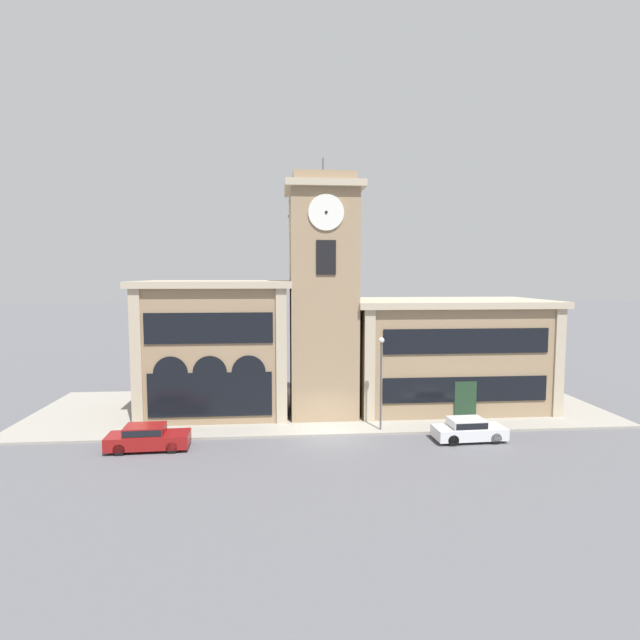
# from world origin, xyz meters

# --- Properties ---
(ground_plane) EXTENTS (300.00, 300.00, 0.00)m
(ground_plane) POSITION_xyz_m (0.00, 0.00, 0.00)
(ground_plane) COLOR #56565B
(sidewalk_kerb) EXTENTS (40.63, 12.65, 0.15)m
(sidewalk_kerb) POSITION_xyz_m (0.00, 6.32, 0.07)
(sidewalk_kerb) COLOR gray
(sidewalk_kerb) RESTS_ON ground_plane
(clock_tower) EXTENTS (5.19, 5.19, 17.72)m
(clock_tower) POSITION_xyz_m (-0.00, 4.78, 8.30)
(clock_tower) COLOR #937A5B
(clock_tower) RESTS_ON ground_plane
(town_hall_left_wing) EXTENTS (10.60, 8.81, 9.44)m
(town_hall_left_wing) POSITION_xyz_m (-7.50, 6.56, 4.75)
(town_hall_left_wing) COLOR #937A5B
(town_hall_left_wing) RESTS_ON ground_plane
(town_hall_right_wing) EXTENTS (14.47, 8.81, 8.03)m
(town_hall_right_wing) POSITION_xyz_m (9.43, 6.57, 4.04)
(town_hall_right_wing) COLOR #937A5B
(town_hall_right_wing) RESTS_ON ground_plane
(parked_car_near) EXTENTS (4.58, 1.92, 1.41)m
(parked_car_near) POSITION_xyz_m (-10.50, -1.42, 0.73)
(parked_car_near) COLOR maroon
(parked_car_near) RESTS_ON ground_plane
(parked_car_mid) EXTENTS (4.26, 1.89, 1.34)m
(parked_car_mid) POSITION_xyz_m (8.15, -1.42, 0.70)
(parked_car_mid) COLOR silver
(parked_car_mid) RESTS_ON ground_plane
(street_lamp) EXTENTS (0.36, 0.36, 5.85)m
(street_lamp) POSITION_xyz_m (3.28, 0.68, 3.98)
(street_lamp) COLOR #4C4C51
(street_lamp) RESTS_ON sidewalk_kerb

